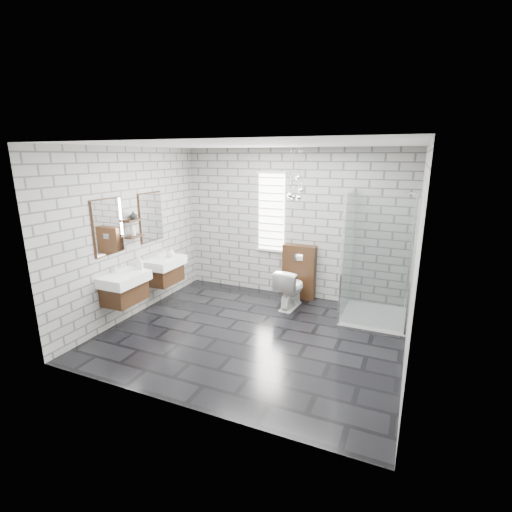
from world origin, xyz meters
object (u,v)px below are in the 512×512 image
Objects in this scene: cistern_panel at (299,272)px; shower_enclosure at (369,290)px; vanity_left at (123,280)px; vanity_right at (163,263)px; toilet at (290,288)px.

shower_enclosure is (1.31, -0.52, 0.00)m from cistern_panel.
vanity_left and vanity_right have the same top height.
vanity_left is at bearing 43.73° from toilet.
vanity_left is 3.07m from cistern_panel.
toilet is at bearing 179.66° from shower_enclosure.
vanity_left reaches higher than toilet.
vanity_right is 1.57× the size of cistern_panel.
vanity_left is 2.74m from toilet.
cistern_panel is at bearing 158.46° from shower_enclosure.
vanity_right is (0.00, 0.98, 0.00)m from vanity_left.
toilet is (0.00, -0.51, -0.15)m from cistern_panel.
cistern_panel reaches higher than toilet.
vanity_left reaches higher than cistern_panel.
toilet is at bearing 19.34° from vanity_right.
vanity_left is 0.98m from vanity_right.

